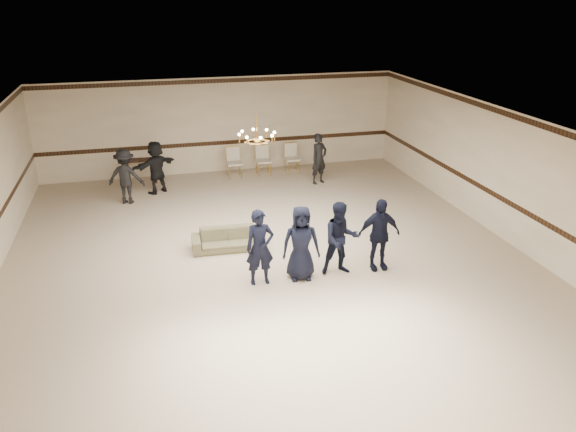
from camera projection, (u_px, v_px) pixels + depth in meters
name	position (u px, v px, depth m)	size (l,w,h in m)	color
room	(267.00, 194.00, 12.66)	(12.01, 14.01, 3.21)	tan
chair_rail	(222.00, 143.00, 19.14)	(12.00, 0.02, 0.14)	#331E0F
crown_molding	(219.00, 81.00, 18.35)	(12.00, 0.02, 0.14)	#331E0F
chandelier	(257.00, 128.00, 13.07)	(0.94, 0.94, 0.89)	#B5833A
boy_a	(260.00, 248.00, 11.82)	(0.61, 0.40, 1.67)	black
boy_b	(301.00, 243.00, 12.03)	(0.81, 0.53, 1.67)	black
boy_c	(341.00, 239.00, 12.25)	(0.81, 0.63, 1.67)	black
boy_d	(379.00, 234.00, 12.46)	(0.98, 0.41, 1.67)	black
settee	(228.00, 239.00, 13.61)	(1.74, 0.68, 0.51)	#6E6B49
adult_left	(126.00, 176.00, 16.33)	(1.06, 0.61, 1.63)	black
adult_mid	(156.00, 167.00, 17.16)	(1.51, 0.48, 1.63)	black
adult_right	(319.00, 159.00, 18.00)	(0.60, 0.39, 1.63)	black
banquet_chair_left	(234.00, 163.00, 18.67)	(0.48, 0.48, 1.00)	beige
banquet_chair_mid	(264.00, 161.00, 18.91)	(0.48, 0.48, 1.00)	beige
banquet_chair_right	(292.00, 159.00, 19.14)	(0.48, 0.48, 1.00)	beige
console_table	(142.00, 171.00, 18.19)	(0.95, 0.40, 0.80)	#321910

